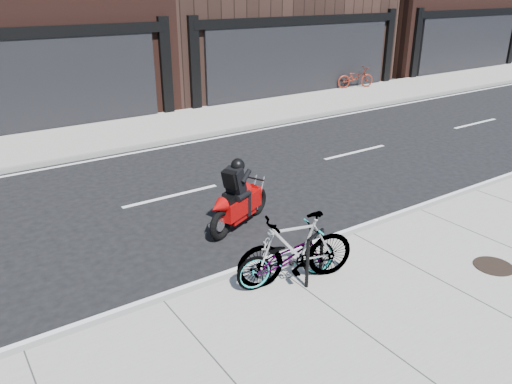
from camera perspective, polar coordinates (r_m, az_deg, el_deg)
ground at (r=10.29m, az=-4.90°, el=-4.07°), size 120.00×120.00×0.00m
sidewalk_near at (r=7.03m, az=16.86°, el=-18.63°), size 60.00×6.00×0.13m
sidewalk_far at (r=17.05m, az=-17.97°, el=5.97°), size 60.00×3.50×0.13m
bike_rack at (r=8.07m, az=6.73°, el=-6.95°), size 0.49×0.22×0.86m
bicycle_front at (r=8.04m, az=3.56°, el=-7.36°), size 1.82×0.90×0.92m
bicycle_rear at (r=7.98m, az=4.59°, el=-6.50°), size 2.05×1.05×1.19m
motorcycle at (r=10.14m, az=-1.64°, el=-0.65°), size 1.87×1.04×1.49m
bicycle_far at (r=24.63m, az=11.29°, el=12.72°), size 1.92×1.15×0.95m
manhole_cover at (r=9.56m, az=25.51°, el=-7.65°), size 0.72×0.72×0.02m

